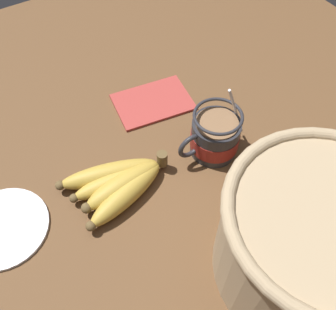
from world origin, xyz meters
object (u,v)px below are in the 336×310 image
Objects in this scene: banana_bunch at (119,183)px; woven_basket at (314,240)px; small_plate at (3,228)px; coffee_mug at (215,136)px.

banana_bunch is 33.33cm from woven_basket.
coffee_mug is at bearing 172.65° from small_plate.
coffee_mug is at bearing 175.27° from banana_bunch.
coffee_mug is 0.55× the size of woven_basket.
woven_basket is 1.82× the size of small_plate.
small_plate is (37.60, -31.07, -9.14)cm from woven_basket.
coffee_mug reaches higher than banana_bunch.
small_plate is (20.35, -3.54, -1.69)cm from banana_bunch.
woven_basket is at bearing 84.61° from coffee_mug.
coffee_mug is 0.77× the size of banana_bunch.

